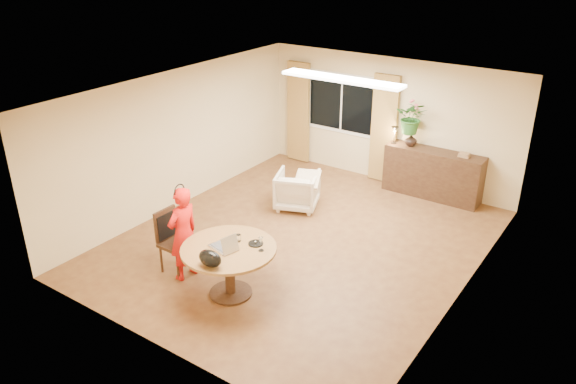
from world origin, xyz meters
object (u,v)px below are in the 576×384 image
at_px(dining_table, 229,258).
at_px(sideboard, 433,174).
at_px(armchair, 297,190).
at_px(dining_chair, 176,242).
at_px(child, 183,234).

relative_size(dining_table, sideboard, 0.71).
bearing_deg(dining_table, armchair, 105.06).
bearing_deg(armchair, dining_chair, 63.12).
distance_m(dining_table, dining_chair, 1.07).
distance_m(dining_table, armchair, 3.05).
relative_size(dining_table, dining_chair, 1.35).
height_order(dining_chair, sideboard, dining_chair).
distance_m(dining_chair, sideboard, 5.32).
bearing_deg(dining_table, dining_chair, 178.82).
bearing_deg(child, armchair, -176.88).
distance_m(dining_table, child, 0.87).
xyz_separation_m(dining_chair, child, (0.21, -0.04, 0.24)).
bearing_deg(armchair, sideboard, -156.44).
bearing_deg(sideboard, dining_chair, -114.47).
xyz_separation_m(dining_table, sideboard, (1.14, 4.86, -0.13)).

